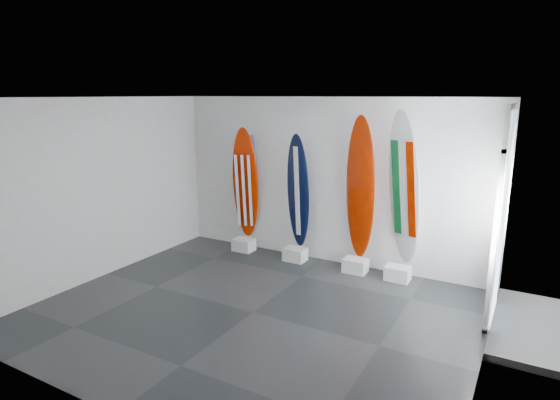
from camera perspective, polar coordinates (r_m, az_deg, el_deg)
The scene contains 16 objects.
floor at distance 6.85m, azimuth -3.31°, elevation -13.57°, with size 6.00×6.00×0.00m, color black.
ceiling at distance 6.13m, azimuth -3.67°, elevation 12.42°, with size 6.00×6.00×0.00m, color white.
wall_back at distance 8.48m, azimuth 5.69°, elevation 2.30°, with size 6.00×6.00×0.00m, color silver.
wall_front at distance 4.53m, azimuth -21.02°, elevation -7.97°, with size 6.00×6.00×0.00m, color silver.
wall_left at distance 8.31m, azimuth -21.18°, elevation 1.26°, with size 5.00×5.00×0.00m, color silver.
wall_right at distance 5.38m, azimuth 24.59°, elevation -5.00°, with size 5.00×5.00×0.00m, color silver.
display_block_usa at distance 9.31m, azimuth -4.46°, elevation -5.50°, with size 0.40×0.30×0.24m, color white.
surfboard_usa at distance 9.08m, azimuth -4.25°, elevation 2.01°, with size 0.50×0.08×2.22m, color #8F1800.
display_block_navy at distance 8.75m, azimuth 1.86°, elevation -6.67°, with size 0.40×0.30×0.24m, color white.
surfboard_navy at distance 8.52m, azimuth 2.23°, elevation 1.04°, with size 0.48×0.08×2.13m, color black.
display_block_swiss at distance 8.31m, azimuth 9.22°, elevation -7.93°, with size 0.40×0.30×0.24m, color white.
surfboard_swiss at distance 8.03m, azimuth 9.81°, elevation 1.41°, with size 0.56×0.08×2.48m, color #8F1800.
display_block_italy at distance 8.11m, azimuth 14.21°, elevation -8.71°, with size 0.40×0.30×0.24m, color white.
surfboard_italy at distance 7.81m, azimuth 14.97°, elevation 1.26°, with size 0.59×0.08×2.62m, color silver.
wall_outlet at distance 9.94m, azimuth -7.55°, elevation -2.99°, with size 0.09×0.02×0.13m, color silver.
glass_door at distance 6.90m, azimuth 25.46°, elevation -1.99°, with size 0.12×1.16×2.85m, color white, non-canonical shape.
Camera 1 is at (3.33, -5.15, 3.04)m, focal length 29.86 mm.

